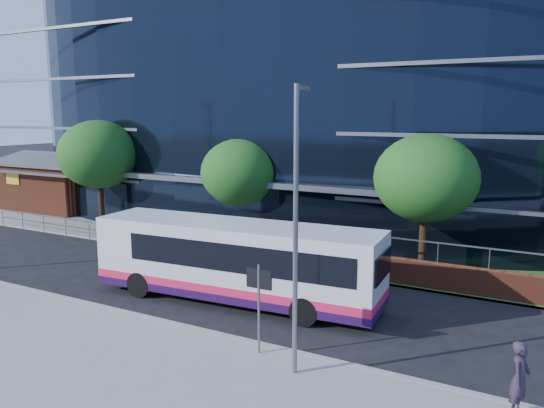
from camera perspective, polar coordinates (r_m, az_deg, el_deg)
The scene contains 16 objects.
ground at distance 20.48m, azimuth -10.32°, elevation -11.57°, with size 200.00×200.00×0.00m, color black.
pavement_near at distance 17.19m, azimuth -21.21°, elevation -16.14°, with size 80.00×8.00×0.15m, color gray.
kerb at distance 19.74m, azimuth -12.18°, elevation -12.22°, with size 80.00×0.25×0.16m, color gray.
yellow_line_outer at distance 19.91m, azimuth -11.79°, elevation -12.24°, with size 80.00×0.08×0.01m, color gold.
yellow_line_inner at distance 20.01m, azimuth -11.51°, elevation -12.11°, with size 80.00×0.08×0.01m, color gold.
far_forecourt at distance 32.34m, azimuth -6.48°, elevation -3.42°, with size 50.00×8.00×0.10m, color gray.
glass_office at distance 39.11m, azimuth 4.18°, elevation 10.63°, with size 44.00×23.10×16.00m.
brick_pavilion at distance 44.63m, azimuth -21.76°, elevation 2.05°, with size 8.60×6.66×4.40m.
guard_railings at distance 30.35m, azimuth -13.95°, elevation -3.04°, with size 24.00×0.05×1.10m.
street_sign at distance 16.10m, azimuth -1.41°, elevation -9.25°, with size 0.85×0.09×2.80m.
tree_far_a at distance 34.66m, azimuth -18.15°, elevation 5.09°, with size 4.95×4.95×6.98m.
tree_far_b at distance 28.77m, azimuth -3.43°, elevation 3.39°, with size 4.29×4.29×6.05m.
tree_far_c at distance 24.50m, azimuth 16.24°, elevation 2.67°, with size 4.62×4.62×6.51m.
streetlight_east at distance 14.32m, azimuth 2.60°, elevation -2.16°, with size 0.15×0.77×8.00m.
city_bus at distance 20.94m, azimuth -3.72°, elevation -6.11°, with size 11.81×3.45×3.16m.
pedestrian at distance 14.72m, azimuth 25.12°, elevation -16.62°, with size 0.68×0.44×1.86m, color #2D2233.
Camera 1 is at (12.08, -14.79, 7.40)m, focal length 35.00 mm.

